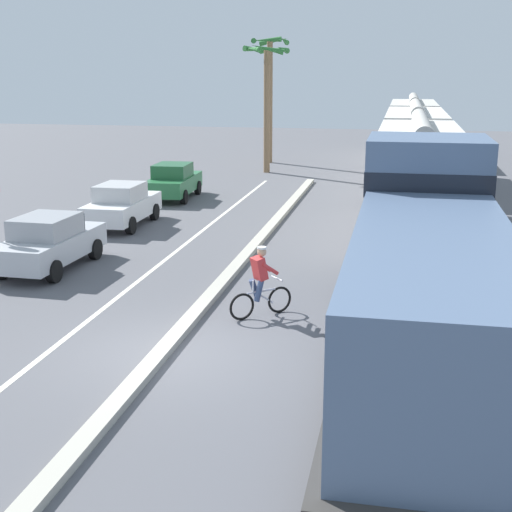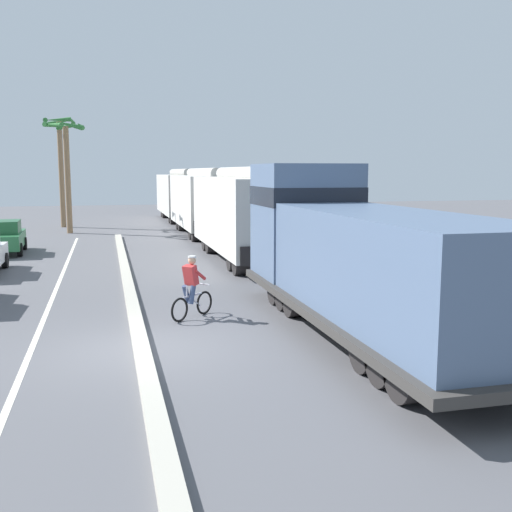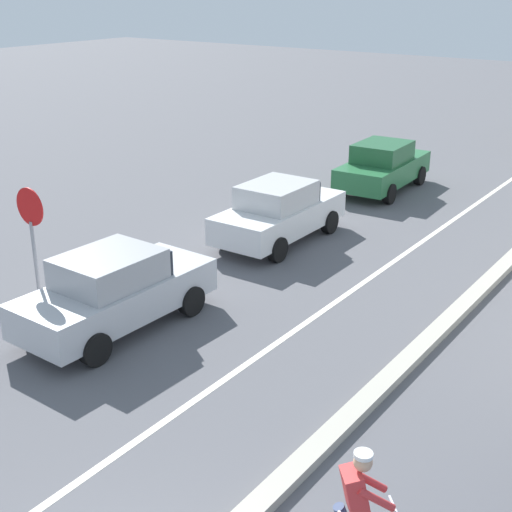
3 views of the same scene
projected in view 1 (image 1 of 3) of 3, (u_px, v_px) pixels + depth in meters
The scene contains 13 objects.
ground_plane at pixel (165, 352), 14.90m from camera, with size 120.00×120.00×0.00m, color #56565B.
median_curb at pixel (231, 272), 20.57m from camera, with size 0.36×36.00×0.16m, color #B2AD9E.
lane_stripe at pixel (153, 270), 21.05m from camera, with size 0.14×36.00×0.01m, color silver.
locomotive at pixel (427, 277), 13.95m from camera, with size 3.10×11.61×4.20m.
hopper_car_lead at pixel (418, 176), 25.40m from camera, with size 2.90×10.60×4.18m.
hopper_car_middle at pixel (414, 144), 36.40m from camera, with size 2.90×10.60×4.18m.
hopper_car_trailing at pixel (412, 127), 47.40m from camera, with size 2.90×10.60×4.18m.
parked_car_silver at pixel (49, 242), 20.98m from camera, with size 1.92×4.24×1.62m.
parked_car_white at pixel (122, 205), 26.83m from camera, with size 1.86×4.21×1.62m.
parked_car_green at pixel (174, 181), 32.56m from camera, with size 1.98×4.27×1.62m.
cyclist at pixel (260, 284), 16.87m from camera, with size 1.31×1.19×1.71m.
palm_tree_near at pixel (267, 80), 39.98m from camera, with size 2.57×2.74×7.21m.
palm_tree_far at pixel (270, 76), 44.36m from camera, with size 2.20×2.22×7.82m.
Camera 1 is at (4.65, -13.25, 5.71)m, focal length 50.00 mm.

